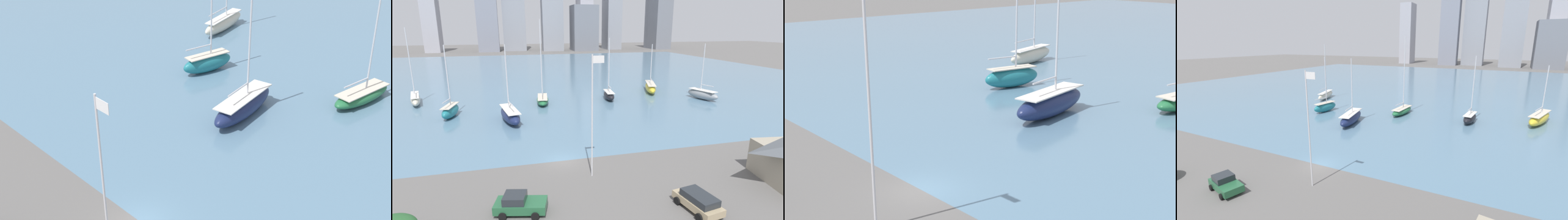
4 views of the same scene
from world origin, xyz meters
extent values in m
plane|color=#605E5B|center=(0.00, 0.00, 0.00)|extent=(500.00, 500.00, 0.00)
cylinder|color=silver|center=(2.35, -4.37, 6.27)|extent=(0.14, 0.14, 12.54)
ellipsoid|color=beige|center=(-23.74, 33.98, 0.97)|extent=(4.00, 9.65, 1.92)
cube|color=silver|center=(-23.74, 33.98, 1.88)|extent=(3.28, 7.92, 0.10)
cube|color=#2D2D33|center=(-23.74, 33.98, 0.44)|extent=(0.57, 1.70, 0.87)
cylinder|color=silver|center=(-23.34, 32.38, 3.03)|extent=(1.29, 4.61, 0.14)
ellipsoid|color=#19234C|center=(-5.55, 17.20, 1.07)|extent=(4.16, 9.77, 2.12)
cube|color=silver|center=(-5.55, 17.20, 2.08)|extent=(3.41, 8.01, 0.10)
cube|color=#2D2D33|center=(-5.55, 17.20, 0.48)|extent=(0.48, 1.71, 0.96)
cylinder|color=silver|center=(-5.68, 17.90, 7.24)|extent=(0.18, 0.18, 10.23)
cylinder|color=silver|center=(-5.35, 16.16, 3.23)|extent=(0.80, 3.50, 0.14)
ellipsoid|color=#1E757F|center=(-15.40, 22.33, 1.04)|extent=(2.91, 6.63, 2.06)
cube|color=beige|center=(-15.40, 22.33, 2.02)|extent=(2.39, 5.43, 0.10)
cube|color=#2D2D33|center=(-15.40, 22.33, 0.47)|extent=(0.35, 1.16, 0.93)
cylinder|color=silver|center=(-15.32, 22.81, 7.11)|extent=(0.18, 0.18, 10.08)
cylinder|color=silver|center=(-15.61, 21.14, 3.17)|extent=(0.72, 3.36, 0.14)
camera|label=1|loc=(24.37, -18.52, 25.13)|focal=50.00mm
camera|label=2|loc=(-5.38, -32.16, 15.03)|focal=28.00mm
camera|label=3|loc=(23.71, -16.41, 12.59)|focal=50.00mm
camera|label=4|loc=(19.50, -24.41, 15.10)|focal=24.00mm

